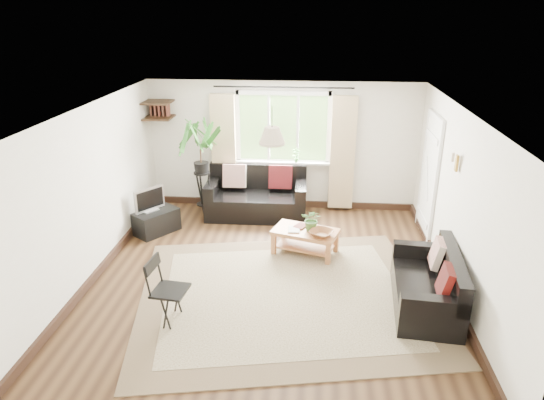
# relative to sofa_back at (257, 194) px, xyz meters

# --- Properties ---
(floor) EXTENTS (5.50, 5.50, 0.00)m
(floor) POSITION_rel_sofa_back_xyz_m (0.45, -2.24, -0.43)
(floor) COLOR black
(floor) RESTS_ON ground
(ceiling) EXTENTS (5.50, 5.50, 0.00)m
(ceiling) POSITION_rel_sofa_back_xyz_m (0.45, -2.24, 1.97)
(ceiling) COLOR white
(ceiling) RESTS_ON floor
(wall_back) EXTENTS (5.00, 0.02, 2.40)m
(wall_back) POSITION_rel_sofa_back_xyz_m (0.45, 0.51, 0.77)
(wall_back) COLOR silver
(wall_back) RESTS_ON floor
(wall_front) EXTENTS (5.00, 0.02, 2.40)m
(wall_front) POSITION_rel_sofa_back_xyz_m (0.45, -4.99, 0.77)
(wall_front) COLOR silver
(wall_front) RESTS_ON floor
(wall_left) EXTENTS (0.02, 5.50, 2.40)m
(wall_left) POSITION_rel_sofa_back_xyz_m (-2.05, -2.24, 0.77)
(wall_left) COLOR silver
(wall_left) RESTS_ON floor
(wall_right) EXTENTS (0.02, 5.50, 2.40)m
(wall_right) POSITION_rel_sofa_back_xyz_m (2.95, -2.24, 0.77)
(wall_right) COLOR silver
(wall_right) RESTS_ON floor
(rug) EXTENTS (4.39, 3.95, 0.02)m
(rug) POSITION_rel_sofa_back_xyz_m (0.70, -2.68, -0.42)
(rug) COLOR #B9AE8F
(rug) RESTS_ON floor
(window) EXTENTS (2.50, 0.16, 2.16)m
(window) POSITION_rel_sofa_back_xyz_m (0.45, 0.47, 1.12)
(window) COLOR white
(window) RESTS_ON wall_back
(door) EXTENTS (0.06, 0.96, 2.06)m
(door) POSITION_rel_sofa_back_xyz_m (2.92, -0.54, 0.57)
(door) COLOR silver
(door) RESTS_ON wall_right
(corner_shelf) EXTENTS (0.50, 0.50, 0.34)m
(corner_shelf) POSITION_rel_sofa_back_xyz_m (-1.80, 0.26, 1.46)
(corner_shelf) COLOR black
(corner_shelf) RESTS_ON wall_back
(pendant_lamp) EXTENTS (0.36, 0.36, 0.54)m
(pendant_lamp) POSITION_rel_sofa_back_xyz_m (0.45, -1.84, 1.62)
(pendant_lamp) COLOR beige
(pendant_lamp) RESTS_ON ceiling
(wall_sconce) EXTENTS (0.12, 0.12, 0.28)m
(wall_sconce) POSITION_rel_sofa_back_xyz_m (2.88, -1.94, 1.31)
(wall_sconce) COLOR beige
(wall_sconce) RESTS_ON wall_right
(sofa_back) EXTENTS (1.83, 0.93, 0.85)m
(sofa_back) POSITION_rel_sofa_back_xyz_m (0.00, 0.00, 0.00)
(sofa_back) COLOR black
(sofa_back) RESTS_ON floor
(sofa_right) EXTENTS (1.59, 0.89, 0.72)m
(sofa_right) POSITION_rel_sofa_back_xyz_m (2.50, -2.74, -0.07)
(sofa_right) COLOR black
(sofa_right) RESTS_ON floor
(coffee_table) EXTENTS (1.10, 0.81, 0.40)m
(coffee_table) POSITION_rel_sofa_back_xyz_m (0.93, -1.43, -0.23)
(coffee_table) COLOR #955830
(coffee_table) RESTS_ON floor
(table_plant) EXTENTS (0.38, 0.35, 0.35)m
(table_plant) POSITION_rel_sofa_back_xyz_m (1.03, -1.42, 0.15)
(table_plant) COLOR #385F26
(table_plant) RESTS_ON coffee_table
(bowl) EXTENTS (0.47, 0.47, 0.09)m
(bowl) POSITION_rel_sofa_back_xyz_m (1.18, -1.60, 0.02)
(bowl) COLOR brown
(bowl) RESTS_ON coffee_table
(book_a) EXTENTS (0.18, 0.25, 0.02)m
(book_a) POSITION_rel_sofa_back_xyz_m (0.67, -1.44, -0.01)
(book_a) COLOR silver
(book_a) RESTS_ON coffee_table
(book_b) EXTENTS (0.25, 0.28, 0.02)m
(book_b) POSITION_rel_sofa_back_xyz_m (0.78, -1.27, -0.01)
(book_b) COLOR #502520
(book_b) RESTS_ON coffee_table
(tv_stand) EXTENTS (0.77, 0.83, 0.39)m
(tv_stand) POSITION_rel_sofa_back_xyz_m (-1.63, -0.88, -0.23)
(tv_stand) COLOR black
(tv_stand) RESTS_ON floor
(tv) EXTENTS (0.49, 0.56, 0.43)m
(tv) POSITION_rel_sofa_back_xyz_m (-1.71, -0.88, 0.18)
(tv) COLOR #A5A5AA
(tv) RESTS_ON tv_stand
(palm_stand) EXTENTS (0.83, 0.83, 1.77)m
(palm_stand) POSITION_rel_sofa_back_xyz_m (-1.00, -0.01, 0.46)
(palm_stand) COLOR black
(palm_stand) RESTS_ON floor
(folding_chair) EXTENTS (0.48, 0.48, 0.85)m
(folding_chair) POSITION_rel_sofa_back_xyz_m (-0.65, -3.36, -0.00)
(folding_chair) COLOR black
(folding_chair) RESTS_ON floor
(sill_plant) EXTENTS (0.14, 0.10, 0.27)m
(sill_plant) POSITION_rel_sofa_back_xyz_m (0.70, 0.39, 0.64)
(sill_plant) COLOR #2D6023
(sill_plant) RESTS_ON window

